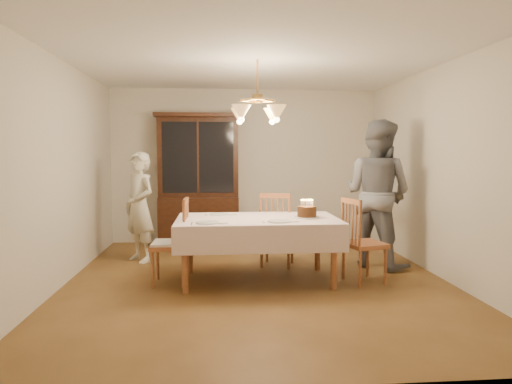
{
  "coord_description": "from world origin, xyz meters",
  "views": [
    {
      "loc": [
        -0.46,
        -5.32,
        1.53
      ],
      "look_at": [
        0.0,
        0.2,
        1.05
      ],
      "focal_mm": 32.0,
      "sensor_mm": 36.0,
      "label": 1
    }
  ],
  "objects": [
    {
      "name": "birthday_cake",
      "position": [
        0.59,
        -0.03,
        0.82
      ],
      "size": [
        0.3,
        0.3,
        0.22
      ],
      "color": "white",
      "rests_on": "dining_table"
    },
    {
      "name": "chair_far_side",
      "position": [
        0.33,
        0.71,
        0.44
      ],
      "size": [
        0.55,
        0.53,
        1.0
      ],
      "color": "brown",
      "rests_on": "ground"
    },
    {
      "name": "chair_left_end",
      "position": [
        -1.02,
        -0.03,
        0.45
      ],
      "size": [
        0.43,
        0.45,
        1.0
      ],
      "color": "brown",
      "rests_on": "ground"
    },
    {
      "name": "room_shell",
      "position": [
        0.0,
        0.0,
        1.58
      ],
      "size": [
        5.0,
        5.0,
        5.0
      ],
      "color": "white",
      "rests_on": "ground"
    },
    {
      "name": "china_hutch",
      "position": [
        -0.78,
        2.25,
        1.04
      ],
      "size": [
        1.38,
        0.54,
        2.16
      ],
      "color": "black",
      "rests_on": "ground"
    },
    {
      "name": "place_setting_near_left",
      "position": [
        -0.57,
        -0.35,
        0.77
      ],
      "size": [
        0.4,
        0.26,
        0.02
      ],
      "color": "white",
      "rests_on": "dining_table"
    },
    {
      "name": "dining_table",
      "position": [
        0.0,
        0.0,
        0.68
      ],
      "size": [
        1.9,
        1.1,
        0.76
      ],
      "color": "brown",
      "rests_on": "ground"
    },
    {
      "name": "elderly_woman",
      "position": [
        -1.56,
        1.12,
        0.77
      ],
      "size": [
        0.65,
        0.66,
        1.54
      ],
      "primitive_type": "imported",
      "rotation": [
        0.0,
        0.0,
        -0.82
      ],
      "color": "beige",
      "rests_on": "ground"
    },
    {
      "name": "ground",
      "position": [
        0.0,
        0.0,
        0.0
      ],
      "size": [
        5.0,
        5.0,
        0.0
      ],
      "primitive_type": "plane",
      "color": "brown",
      "rests_on": "ground"
    },
    {
      "name": "chandelier",
      "position": [
        -0.0,
        -0.0,
        1.98
      ],
      "size": [
        0.62,
        0.62,
        0.73
      ],
      "color": "#BF8C3F",
      "rests_on": "ground"
    },
    {
      "name": "place_setting_near_right",
      "position": [
        0.23,
        -0.31,
        0.77
      ],
      "size": [
        0.4,
        0.26,
        0.02
      ],
      "color": "white",
      "rests_on": "dining_table"
    },
    {
      "name": "adult_in_grey",
      "position": [
        1.66,
        0.59,
        0.98
      ],
      "size": [
        1.18,
        1.21,
        1.96
      ],
      "primitive_type": "imported",
      "rotation": [
        0.0,
        0.0,
        2.28
      ],
      "color": "slate",
      "rests_on": "ground"
    },
    {
      "name": "place_setting_far_left",
      "position": [
        -0.43,
        0.31,
        0.77
      ],
      "size": [
        0.39,
        0.24,
        0.02
      ],
      "color": "white",
      "rests_on": "dining_table"
    },
    {
      "name": "chair_right_end",
      "position": [
        1.24,
        -0.15,
        0.44
      ],
      "size": [
        0.52,
        0.53,
        1.0
      ],
      "color": "brown",
      "rests_on": "ground"
    }
  ]
}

